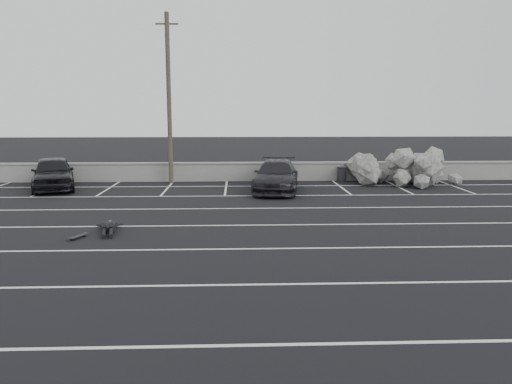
{
  "coord_description": "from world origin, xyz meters",
  "views": [
    {
      "loc": [
        1.6,
        -14.01,
        4.0
      ],
      "look_at": [
        2.28,
        4.07,
        1.0
      ],
      "focal_mm": 35.0,
      "sensor_mm": 36.0,
      "label": 1
    }
  ],
  "objects_px": {
    "car_left": "(53,173)",
    "riprap_pile": "(398,172)",
    "trash_bin": "(342,174)",
    "skateboard": "(78,236)",
    "car_right": "(276,176)",
    "person": "(109,224)",
    "utility_pole": "(169,99)"
  },
  "relations": [
    {
      "from": "car_left",
      "to": "riprap_pile",
      "type": "xyz_separation_m",
      "value": [
        18.05,
        1.06,
        -0.15
      ]
    },
    {
      "from": "trash_bin",
      "to": "riprap_pile",
      "type": "height_order",
      "value": "riprap_pile"
    },
    {
      "from": "riprap_pile",
      "to": "trash_bin",
      "type": "bearing_deg",
      "value": 158.15
    },
    {
      "from": "skateboard",
      "to": "trash_bin",
      "type": "bearing_deg",
      "value": 72.88
    },
    {
      "from": "car_right",
      "to": "car_left",
      "type": "bearing_deg",
      "value": -177.25
    },
    {
      "from": "trash_bin",
      "to": "person",
      "type": "height_order",
      "value": "trash_bin"
    },
    {
      "from": "utility_pole",
      "to": "car_right",
      "type": "bearing_deg",
      "value": -26.75
    },
    {
      "from": "car_left",
      "to": "person",
      "type": "relative_size",
      "value": 2.03
    },
    {
      "from": "car_left",
      "to": "car_right",
      "type": "distance_m",
      "value": 11.3
    },
    {
      "from": "car_right",
      "to": "riprap_pile",
      "type": "bearing_deg",
      "value": 24.66
    },
    {
      "from": "car_left",
      "to": "person",
      "type": "distance_m",
      "value": 10.29
    },
    {
      "from": "car_right",
      "to": "skateboard",
      "type": "xyz_separation_m",
      "value": [
        -6.95,
        -9.01,
        -0.69
      ]
    },
    {
      "from": "car_left",
      "to": "riprap_pile",
      "type": "relative_size",
      "value": 0.78
    },
    {
      "from": "car_right",
      "to": "trash_bin",
      "type": "relative_size",
      "value": 6.32
    },
    {
      "from": "person",
      "to": "skateboard",
      "type": "height_order",
      "value": "person"
    },
    {
      "from": "riprap_pile",
      "to": "person",
      "type": "xyz_separation_m",
      "value": [
        -13.02,
        -10.02,
        -0.45
      ]
    },
    {
      "from": "trash_bin",
      "to": "skateboard",
      "type": "height_order",
      "value": "trash_bin"
    },
    {
      "from": "trash_bin",
      "to": "riprap_pile",
      "type": "xyz_separation_m",
      "value": [
        2.84,
        -1.14,
        0.26
      ]
    },
    {
      "from": "car_right",
      "to": "riprap_pile",
      "type": "height_order",
      "value": "riprap_pile"
    },
    {
      "from": "trash_bin",
      "to": "car_right",
      "type": "bearing_deg",
      "value": -140.98
    },
    {
      "from": "utility_pole",
      "to": "trash_bin",
      "type": "xyz_separation_m",
      "value": [
        9.5,
        0.4,
        -4.14
      ]
    },
    {
      "from": "utility_pole",
      "to": "skateboard",
      "type": "relative_size",
      "value": 13.23
    },
    {
      "from": "car_left",
      "to": "trash_bin",
      "type": "bearing_deg",
      "value": -10.52
    },
    {
      "from": "riprap_pile",
      "to": "utility_pole",
      "type": "bearing_deg",
      "value": 176.57
    },
    {
      "from": "car_right",
      "to": "skateboard",
      "type": "height_order",
      "value": "car_right"
    },
    {
      "from": "skateboard",
      "to": "person",
      "type": "bearing_deg",
      "value": 80.02
    },
    {
      "from": "utility_pole",
      "to": "skateboard",
      "type": "height_order",
      "value": "utility_pole"
    },
    {
      "from": "person",
      "to": "skateboard",
      "type": "bearing_deg",
      "value": -135.43
    },
    {
      "from": "car_right",
      "to": "skateboard",
      "type": "distance_m",
      "value": 11.4
    },
    {
      "from": "car_left",
      "to": "utility_pole",
      "type": "distance_m",
      "value": 7.05
    },
    {
      "from": "utility_pole",
      "to": "skateboard",
      "type": "xyz_separation_m",
      "value": [
        -1.39,
        -11.81,
        -4.5
      ]
    },
    {
      "from": "car_right",
      "to": "riprap_pile",
      "type": "distance_m",
      "value": 7.1
    }
  ]
}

